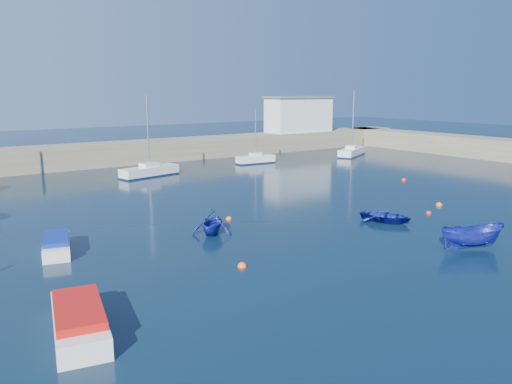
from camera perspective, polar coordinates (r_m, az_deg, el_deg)
ground at (r=23.64m, az=19.82°, el=-10.62°), size 220.00×220.00×0.00m
back_wall at (r=61.63m, az=-17.29°, el=4.11°), size 96.00×4.50×2.60m
right_arm at (r=76.77m, az=19.79°, el=5.31°), size 4.50×32.00×2.60m
harbor_office at (r=75.82m, az=4.90°, el=8.75°), size 10.00×4.00×5.00m
sailboat_6 at (r=52.54m, az=-12.07°, el=2.37°), size 6.57×3.22×8.27m
sailboat_7 at (r=60.64m, az=-0.05°, el=3.78°), size 4.95×1.76×6.52m
sailboat_8 at (r=69.14m, az=10.90°, el=4.55°), size 6.74×4.71×8.65m
motorboat_0 at (r=19.61m, az=-19.58°, el=-13.63°), size 2.62×5.15×1.10m
motorboat_1 at (r=29.26m, az=-21.82°, el=-5.61°), size 2.24×4.04×0.94m
dinghy_center at (r=34.65m, az=14.64°, el=-2.72°), size 3.54×4.07×0.70m
dinghy_left at (r=30.64m, az=-5.03°, el=-3.45°), size 3.77×3.78×1.51m
dinghy_right at (r=30.19m, az=23.46°, el=-4.69°), size 3.92×2.84×1.42m
buoy_0 at (r=25.20m, az=-1.59°, el=-8.54°), size 0.47×0.47×0.47m
buoy_1 at (r=37.90m, az=19.13°, el=-2.33°), size 0.39×0.39×0.39m
buoy_2 at (r=40.82m, az=20.18°, el=-1.45°), size 0.49×0.49×0.49m
buoy_3 at (r=34.24m, az=-3.12°, el=-3.14°), size 0.43×0.43×0.43m
buoy_4 at (r=51.14m, az=16.54°, el=1.27°), size 0.47×0.47×0.47m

